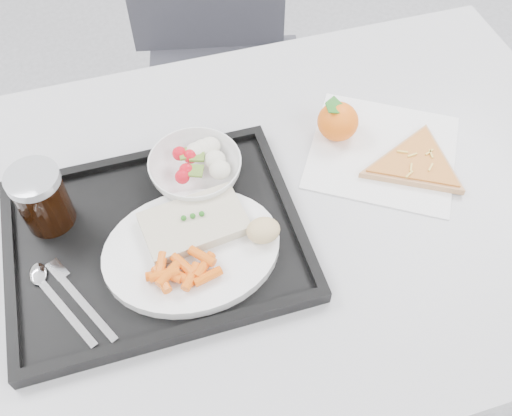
{
  "coord_description": "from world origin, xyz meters",
  "views": [
    {
      "loc": [
        -0.18,
        -0.23,
        1.51
      ],
      "look_at": [
        -0.03,
        0.29,
        0.77
      ],
      "focal_mm": 40.0,
      "sensor_mm": 36.0,
      "label": 1
    }
  ],
  "objects_px": {
    "cola_glass": "(41,198)",
    "pizza_slice": "(416,163)",
    "salad_bowl": "(196,170)",
    "tray": "(156,240)",
    "chair": "(218,49)",
    "table": "(269,228)",
    "tangerine": "(338,121)",
    "dinner_plate": "(192,250)"
  },
  "relations": [
    {
      "from": "dinner_plate",
      "to": "tangerine",
      "type": "xyz_separation_m",
      "value": [
        0.31,
        0.18,
        0.01
      ]
    },
    {
      "from": "chair",
      "to": "cola_glass",
      "type": "bearing_deg",
      "value": -124.26
    },
    {
      "from": "chair",
      "to": "salad_bowl",
      "type": "xyz_separation_m",
      "value": [
        -0.18,
        -0.6,
        0.25
      ]
    },
    {
      "from": "tray",
      "to": "salad_bowl",
      "type": "relative_size",
      "value": 2.96
    },
    {
      "from": "chair",
      "to": "pizza_slice",
      "type": "bearing_deg",
      "value": -74.36
    },
    {
      "from": "cola_glass",
      "to": "pizza_slice",
      "type": "height_order",
      "value": "cola_glass"
    },
    {
      "from": "table",
      "to": "chair",
      "type": "xyz_separation_m",
      "value": [
        0.08,
        0.68,
        -0.15
      ]
    },
    {
      "from": "table",
      "to": "pizza_slice",
      "type": "xyz_separation_m",
      "value": [
        0.27,
        0.01,
        0.08
      ]
    },
    {
      "from": "tangerine",
      "to": "dinner_plate",
      "type": "bearing_deg",
      "value": -149.63
    },
    {
      "from": "pizza_slice",
      "to": "dinner_plate",
      "type": "bearing_deg",
      "value": -170.49
    },
    {
      "from": "tray",
      "to": "pizza_slice",
      "type": "relative_size",
      "value": 2.04
    },
    {
      "from": "cola_glass",
      "to": "salad_bowl",
      "type": "bearing_deg",
      "value": 3.25
    },
    {
      "from": "table",
      "to": "chair",
      "type": "relative_size",
      "value": 1.29
    },
    {
      "from": "chair",
      "to": "pizza_slice",
      "type": "height_order",
      "value": "chair"
    },
    {
      "from": "cola_glass",
      "to": "tangerine",
      "type": "relative_size",
      "value": 1.37
    },
    {
      "from": "salad_bowl",
      "to": "cola_glass",
      "type": "distance_m",
      "value": 0.24
    },
    {
      "from": "cola_glass",
      "to": "pizza_slice",
      "type": "distance_m",
      "value": 0.62
    },
    {
      "from": "tray",
      "to": "salad_bowl",
      "type": "bearing_deg",
      "value": 47.41
    },
    {
      "from": "dinner_plate",
      "to": "cola_glass",
      "type": "xyz_separation_m",
      "value": [
        -0.2,
        0.13,
        0.05
      ]
    },
    {
      "from": "dinner_plate",
      "to": "tangerine",
      "type": "distance_m",
      "value": 0.36
    },
    {
      "from": "salad_bowl",
      "to": "tangerine",
      "type": "height_order",
      "value": "tangerine"
    },
    {
      "from": "table",
      "to": "tangerine",
      "type": "bearing_deg",
      "value": 35.43
    },
    {
      "from": "cola_glass",
      "to": "tangerine",
      "type": "distance_m",
      "value": 0.51
    },
    {
      "from": "tray",
      "to": "tangerine",
      "type": "bearing_deg",
      "value": 20.97
    },
    {
      "from": "table",
      "to": "dinner_plate",
      "type": "height_order",
      "value": "dinner_plate"
    },
    {
      "from": "table",
      "to": "chair",
      "type": "distance_m",
      "value": 0.7
    },
    {
      "from": "tangerine",
      "to": "tray",
      "type": "bearing_deg",
      "value": -159.03
    },
    {
      "from": "salad_bowl",
      "to": "pizza_slice",
      "type": "height_order",
      "value": "salad_bowl"
    },
    {
      "from": "salad_bowl",
      "to": "pizza_slice",
      "type": "bearing_deg",
      "value": -10.91
    },
    {
      "from": "pizza_slice",
      "to": "cola_glass",
      "type": "bearing_deg",
      "value": 174.58
    },
    {
      "from": "table",
      "to": "pizza_slice",
      "type": "height_order",
      "value": "pizza_slice"
    },
    {
      "from": "tray",
      "to": "cola_glass",
      "type": "xyz_separation_m",
      "value": [
        -0.15,
        0.08,
        0.06
      ]
    },
    {
      "from": "table",
      "to": "cola_glass",
      "type": "xyz_separation_m",
      "value": [
        -0.34,
        0.06,
        0.14
      ]
    },
    {
      "from": "cola_glass",
      "to": "tangerine",
      "type": "bearing_deg",
      "value": 5.97
    },
    {
      "from": "salad_bowl",
      "to": "pizza_slice",
      "type": "relative_size",
      "value": 0.69
    },
    {
      "from": "table",
      "to": "tangerine",
      "type": "height_order",
      "value": "tangerine"
    },
    {
      "from": "salad_bowl",
      "to": "tray",
      "type": "bearing_deg",
      "value": -132.59
    },
    {
      "from": "tray",
      "to": "salad_bowl",
      "type": "xyz_separation_m",
      "value": [
        0.09,
        0.1,
        0.03
      ]
    },
    {
      "from": "dinner_plate",
      "to": "cola_glass",
      "type": "bearing_deg",
      "value": 147.59
    },
    {
      "from": "tray",
      "to": "dinner_plate",
      "type": "distance_m",
      "value": 0.07
    },
    {
      "from": "table",
      "to": "pizza_slice",
      "type": "bearing_deg",
      "value": 1.08
    },
    {
      "from": "chair",
      "to": "salad_bowl",
      "type": "bearing_deg",
      "value": -106.71
    }
  ]
}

